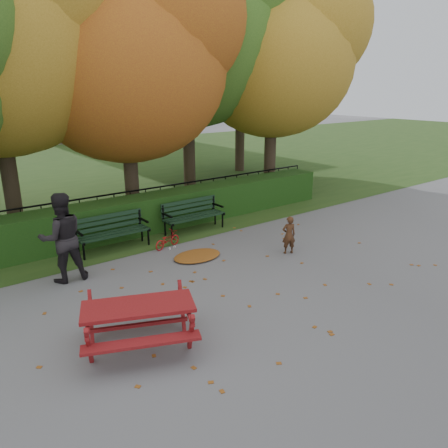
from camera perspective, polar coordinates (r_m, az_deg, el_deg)
ground at (r=9.07m, az=3.14°, el=-8.13°), size 90.00×90.00×0.00m
grass_strip at (r=21.24m, az=-22.33°, el=5.67°), size 90.00×90.00×0.00m
building_right at (r=36.74m, az=-17.20°, el=20.16°), size 9.00×6.00×12.00m
hedge at (r=12.42m, az=-10.43°, el=1.29°), size 13.00×0.90×1.00m
iron_fence at (r=13.11m, az=-12.05°, el=2.21°), size 14.00×0.04×1.02m
tree_b at (r=13.32m, az=-26.77°, el=22.24°), size 6.72×6.40×8.79m
tree_c at (r=13.64m, az=-11.21°, el=21.07°), size 6.30×6.00×8.00m
tree_d at (r=16.40m, az=-3.20°, el=24.80°), size 7.14×6.80×9.58m
tree_e at (r=16.88m, az=7.89°, el=21.40°), size 6.09×5.80×8.16m
tree_g at (r=21.05m, az=3.41°, el=21.55°), size 6.30×6.00×8.55m
bench_left at (r=11.20m, az=-14.43°, el=-0.69°), size 1.80×0.57×0.88m
bench_right at (r=12.28m, az=-4.15°, el=1.44°), size 1.80×0.57×0.88m
picnic_table at (r=7.01m, az=-11.09°, el=-11.48°), size 2.11×1.93×0.83m
leaf_pile at (r=10.51m, az=-3.52°, el=-4.15°), size 1.44×1.23×0.08m
leaf_scatter at (r=9.27m, az=1.92°, el=-7.46°), size 9.00×5.70×0.01m
child at (r=10.72m, az=8.47°, el=-1.42°), size 0.41×0.34×0.94m
adult at (r=9.58m, az=-20.41°, el=-1.69°), size 0.98×0.79×1.90m
bicycle at (r=11.14m, az=-7.42°, el=-2.05°), size 0.86×0.49×0.43m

